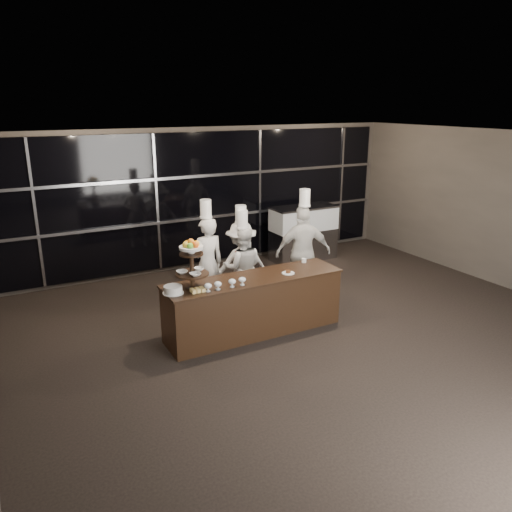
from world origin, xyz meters
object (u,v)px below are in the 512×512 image
layer_cake (173,290)px  chef_d (303,252)px  chef_c (241,263)px  display_stand (192,261)px  display_case (303,230)px  buffet_counter (254,305)px  chef_a (207,262)px  chef_b (243,267)px

layer_cake → chef_d: (2.80, 0.93, -0.09)m
layer_cake → chef_c: 2.08m
display_stand → display_case: 4.80m
buffet_counter → chef_a: chef_a is taller
display_stand → layer_cake: display_stand is taller
chef_a → chef_b: chef_a is taller
layer_cake → chef_c: chef_c is taller
buffet_counter → chef_d: size_ratio=1.40×
layer_cake → chef_d: 2.95m
display_case → chef_a: size_ratio=0.78×
chef_a → buffet_counter: bearing=-78.0°
display_stand → chef_c: 1.88m
buffet_counter → chef_c: (0.36, 1.16, 0.30)m
buffet_counter → chef_b: chef_b is taller
display_stand → chef_c: chef_c is taller
buffet_counter → chef_a: bearing=102.0°
chef_d → chef_b: bearing=173.5°
chef_a → chef_c: 0.63m
buffet_counter → display_case: 4.01m
display_stand → chef_a: bearing=58.6°
chef_b → chef_c: chef_c is taller
chef_b → chef_d: 1.19m
buffet_counter → chef_a: 1.30m
layer_cake → chef_c: size_ratio=0.17×
buffet_counter → chef_d: chef_d is taller
display_stand → chef_c: size_ratio=0.41×
display_stand → layer_cake: (-0.31, -0.05, -0.37)m
chef_a → chef_d: (1.75, -0.34, 0.03)m
chef_b → buffet_counter: bearing=-107.4°
display_stand → chef_a: size_ratio=0.38×
chef_b → layer_cake: bearing=-146.9°
buffet_counter → layer_cake: bearing=-177.8°
chef_a → chef_c: bearing=-5.5°
chef_c → layer_cake: bearing=-144.3°
chef_c → chef_d: (1.12, -0.28, 0.12)m
display_case → chef_d: chef_d is taller
buffet_counter → display_stand: size_ratio=3.81×
display_stand → chef_d: 2.68m
chef_a → chef_b: 0.62m
display_stand → layer_cake: bearing=-170.9°
chef_c → display_case: bearing=34.8°
chef_a → chef_b: bearing=-19.7°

